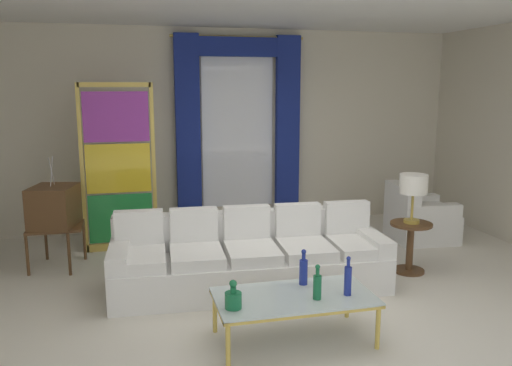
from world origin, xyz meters
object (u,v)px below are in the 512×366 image
object	(u,v)px
stained_glass_divider	(119,172)
bottle_ruby_flask	(303,270)
round_side_table	(410,243)
vintage_tv	(54,208)
couch_white_long	(249,259)
bottle_crystal_tall	(233,299)
armchair_white	(418,220)
bottle_blue_decanter	(348,279)
peacock_figurine	(152,238)
table_lamp_brass	(413,186)
bottle_amber_squat	(317,285)
coffee_table	(294,299)

from	to	relation	value
stained_glass_divider	bottle_ruby_flask	bearing A→B (deg)	-59.56
round_side_table	vintage_tv	bearing A→B (deg)	163.88
couch_white_long	stained_glass_divider	world-z (taller)	stained_glass_divider
bottle_crystal_tall	stained_glass_divider	size ratio (longest dim) A/B	0.11
armchair_white	stained_glass_divider	distance (m)	4.18
bottle_crystal_tall	bottle_blue_decanter	bearing A→B (deg)	1.67
bottle_blue_decanter	bottle_crystal_tall	size ratio (longest dim) A/B	1.44
bottle_crystal_tall	peacock_figurine	size ratio (longest dim) A/B	0.40
round_side_table	armchair_white	bearing A→B (deg)	55.38
peacock_figurine	table_lamp_brass	distance (m)	3.31
bottle_blue_decanter	bottle_ruby_flask	size ratio (longest dim) A/B	1.05
stained_glass_divider	bottle_amber_squat	bearing A→B (deg)	-62.31
couch_white_long	bottle_crystal_tall	bearing A→B (deg)	-108.07
stained_glass_divider	round_side_table	world-z (taller)	stained_glass_divider
vintage_tv	round_side_table	xyz separation A→B (m)	(4.03, -1.17, -0.37)
bottle_amber_squat	bottle_ruby_flask	distance (m)	0.34
armchair_white	table_lamp_brass	size ratio (longest dim) A/B	1.57
round_side_table	peacock_figurine	bearing A→B (deg)	154.88
peacock_figurine	table_lamp_brass	size ratio (longest dim) A/B	1.05
bottle_amber_squat	stained_glass_divider	size ratio (longest dim) A/B	0.14
bottle_blue_decanter	peacock_figurine	distance (m)	3.14
bottle_blue_decanter	table_lamp_brass	bearing A→B (deg)	44.44
coffee_table	bottle_blue_decanter	bearing A→B (deg)	-13.00
bottle_blue_decanter	table_lamp_brass	xyz separation A→B (m)	(1.39, 1.37, 0.48)
bottle_ruby_flask	bottle_blue_decanter	bearing A→B (deg)	-48.01
stained_glass_divider	bottle_crystal_tall	bearing A→B (deg)	-73.78
coffee_table	bottle_amber_squat	distance (m)	0.25
bottle_crystal_tall	vintage_tv	xyz separation A→B (m)	(-1.65, 2.56, 0.24)
couch_white_long	bottle_amber_squat	world-z (taller)	couch_white_long
bottle_blue_decanter	bottle_ruby_flask	distance (m)	0.43
stained_glass_divider	couch_white_long	bearing A→B (deg)	-50.74
vintage_tv	bottle_amber_squat	bearing A→B (deg)	-47.22
bottle_blue_decanter	bottle_amber_squat	world-z (taller)	bottle_blue_decanter
bottle_blue_decanter	armchair_white	distance (m)	3.34
bottle_ruby_flask	bottle_crystal_tall	bearing A→B (deg)	-153.93
bottle_blue_decanter	peacock_figurine	bearing A→B (deg)	119.02
bottle_crystal_tall	peacock_figurine	bearing A→B (deg)	100.66
table_lamp_brass	stained_glass_divider	bearing A→B (deg)	152.88
coffee_table	bottle_crystal_tall	world-z (taller)	bottle_crystal_tall
coffee_table	stained_glass_divider	world-z (taller)	stained_glass_divider
coffee_table	bottle_blue_decanter	distance (m)	0.49
stained_glass_divider	armchair_white	bearing A→B (deg)	-7.39
bottle_ruby_flask	stained_glass_divider	world-z (taller)	stained_glass_divider
bottle_blue_decanter	table_lamp_brass	world-z (taller)	table_lamp_brass
bottle_ruby_flask	vintage_tv	xyz separation A→B (m)	(-2.35, 2.21, 0.19)
bottle_blue_decanter	bottle_amber_squat	distance (m)	0.28
bottle_crystal_tall	bottle_amber_squat	world-z (taller)	bottle_amber_squat
peacock_figurine	table_lamp_brass	world-z (taller)	table_lamp_brass
table_lamp_brass	coffee_table	bearing A→B (deg)	-145.46
couch_white_long	armchair_white	bearing A→B (deg)	22.57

